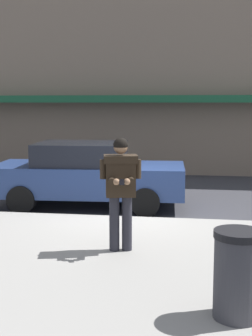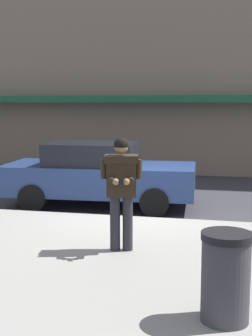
# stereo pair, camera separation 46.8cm
# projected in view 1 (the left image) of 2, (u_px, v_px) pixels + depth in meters

# --- Properties ---
(ground_plane) EXTENTS (80.00, 80.00, 0.00)m
(ground_plane) POSITION_uv_depth(u_px,v_px,m) (129.00, 220.00, 9.92)
(ground_plane) COLOR #333338
(sidewalk) EXTENTS (32.00, 5.30, 0.14)m
(sidewalk) POSITION_uv_depth(u_px,v_px,m) (169.00, 265.00, 6.97)
(sidewalk) COLOR gray
(sidewalk) RESTS_ON ground
(curb_paint_line) EXTENTS (28.00, 0.12, 0.01)m
(curb_paint_line) POSITION_uv_depth(u_px,v_px,m) (176.00, 221.00, 9.82)
(curb_paint_line) COLOR silver
(curb_paint_line) RESTS_ON ground
(storefront_facade) EXTENTS (28.00, 4.70, 10.36)m
(storefront_facade) POSITION_uv_depth(u_px,v_px,m) (188.00, 30.00, 17.38)
(storefront_facade) COLOR #756656
(storefront_facade) RESTS_ON ground
(parked_sedan_mid) EXTENTS (4.59, 2.11, 1.54)m
(parked_sedan_mid) POSITION_uv_depth(u_px,v_px,m) (87.00, 174.00, 11.14)
(parked_sedan_mid) COLOR navy
(parked_sedan_mid) RESTS_ON ground
(man_texting_on_phone) EXTENTS (0.64, 0.63, 1.81)m
(man_texting_on_phone) POSITION_uv_depth(u_px,v_px,m) (121.00, 182.00, 7.31)
(man_texting_on_phone) COLOR #23232B
(man_texting_on_phone) RESTS_ON sidewalk
(trash_bin) EXTENTS (0.55, 0.55, 0.98)m
(trash_bin) POSITION_uv_depth(u_px,v_px,m) (238.00, 274.00, 5.07)
(trash_bin) COLOR #38383D
(trash_bin) RESTS_ON sidewalk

